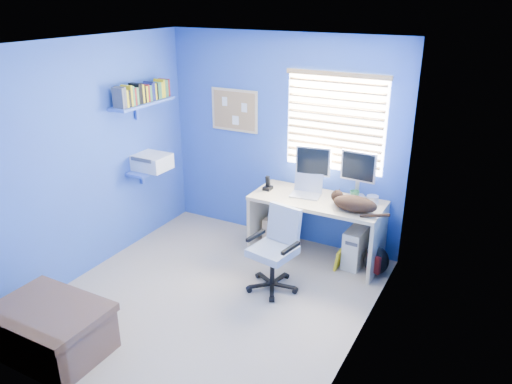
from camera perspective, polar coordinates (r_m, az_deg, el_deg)
The scene contains 23 objects.
floor at distance 5.25m, azimuth -4.91°, elevation -11.75°, with size 3.00×3.20×0.00m, color tan.
ceiling at distance 4.39m, azimuth -5.99°, elevation 16.55°, with size 3.00×3.20×0.00m, color white.
wall_back at distance 6.00m, azimuth 3.04°, elevation 5.90°, with size 3.00×0.01×2.50m, color blue.
wall_front at distance 3.58m, azimuth -19.68°, elevation -6.98°, with size 3.00×0.01×2.50m, color blue.
wall_left at distance 5.61m, azimuth -18.35°, elevation 3.64°, with size 0.01×3.20×2.50m, color blue.
wall_right at distance 4.09m, azimuth 12.46°, elevation -2.42°, with size 0.01×3.20×2.50m, color blue.
desk at distance 5.80m, azimuth 6.87°, elevation -4.16°, with size 1.48×0.65×0.74m, color tan.
laptop at distance 5.68m, azimuth 5.72°, elevation 0.61°, with size 0.33×0.26×0.22m, color silver.
monitor_left at distance 5.77m, azimuth 6.58°, elevation 2.63°, with size 0.40×0.12×0.54m, color silver.
monitor_right at distance 5.67m, azimuth 11.61°, elevation 1.97°, with size 0.40×0.12×0.54m, color silver.
phone at distance 5.83m, azimuth 1.36°, elevation 1.04°, with size 0.09×0.11×0.17m, color black.
mug at distance 5.68m, azimuth 11.19°, elevation -0.36°, with size 0.10×0.09×0.10m, color #367B44.
cd_spindle at distance 5.66m, azimuth 13.18°, elevation -0.77°, with size 0.13×0.13×0.07m, color silver.
cat at distance 5.36m, azimuth 11.25°, elevation -1.36°, with size 0.47×0.25×0.17m, color black.
tower_pc at distance 5.79m, azimuth 11.43°, elevation -6.09°, with size 0.19×0.44×0.45m, color beige.
drawer_boxes at distance 6.02m, azimuth 2.79°, elevation -4.76°, with size 0.35×0.28×0.41m, color tan.
yellow_book at distance 5.71m, azimuth 9.40°, elevation -7.58°, with size 0.03×0.17×0.24m, color yellow.
backpack at distance 5.67m, azimuth 13.55°, elevation -7.59°, with size 0.28×0.21×0.33m, color black.
bed_corner at distance 4.75m, azimuth -22.34°, elevation -14.37°, with size 0.92×0.65×0.44m, color brown.
office_chair at distance 5.22m, azimuth 2.18°, elevation -7.69°, with size 0.59×0.59×0.87m.
window_blinds at distance 5.66m, azimuth 8.98°, elevation 7.82°, with size 1.15×0.05×1.10m.
corkboard at distance 6.20m, azimuth -2.48°, elevation 9.31°, with size 0.64×0.02×0.52m.
wall_shelves at distance 5.98m, azimuth -12.44°, elevation 7.18°, with size 0.42×0.90×1.05m.
Camera 1 is at (2.44, -3.63, 2.90)m, focal length 35.00 mm.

